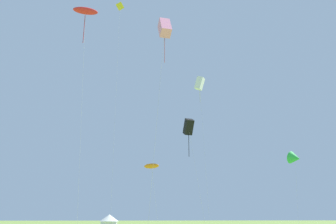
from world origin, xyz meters
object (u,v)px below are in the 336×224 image
(kite_orange_parafoil, at_px, (151,166))
(kite_black_box, at_px, (189,127))
(kite_green_delta, at_px, (295,158))
(festival_tent_center, at_px, (109,220))
(kite_white_box, at_px, (200,84))
(kite_pink_box, at_px, (165,28))
(kite_red_parafoil, at_px, (86,11))
(kite_yellow_diamond, at_px, (119,17))

(kite_orange_parafoil, xyz_separation_m, kite_black_box, (5.73, 1.80, 6.39))
(kite_green_delta, height_order, festival_tent_center, kite_green_delta)
(kite_green_delta, bearing_deg, kite_white_box, -165.14)
(kite_green_delta, bearing_deg, kite_pink_box, -127.84)
(kite_red_parafoil, relative_size, kite_white_box, 0.98)
(kite_white_box, xyz_separation_m, kite_green_delta, (19.58, 5.19, -13.07))
(festival_tent_center, bearing_deg, kite_green_delta, -17.73)
(kite_green_delta, bearing_deg, kite_black_box, -149.48)
(kite_yellow_diamond, xyz_separation_m, kite_white_box, (14.95, 8.23, -8.27))
(kite_orange_parafoil, bearing_deg, kite_pink_box, -89.05)
(kite_orange_parafoil, bearing_deg, kite_yellow_diamond, 161.03)
(kite_red_parafoil, xyz_separation_m, kite_pink_box, (9.16, -9.60, -7.74))
(kite_orange_parafoil, height_order, festival_tent_center, kite_orange_parafoil)
(kite_red_parafoil, bearing_deg, kite_yellow_diamond, 77.26)
(kite_black_box, bearing_deg, kite_green_delta, 30.52)
(kite_black_box, relative_size, kite_white_box, 0.61)
(kite_orange_parafoil, height_order, kite_red_parafoil, kite_red_parafoil)
(kite_white_box, xyz_separation_m, kite_pink_box, (-8.86, -31.42, -7.55))
(kite_orange_parafoil, height_order, kite_yellow_diamond, kite_yellow_diamond)
(kite_white_box, relative_size, festival_tent_center, 6.90)
(kite_green_delta, xyz_separation_m, festival_tent_center, (-36.69, 11.73, -11.72))
(kite_orange_parafoil, bearing_deg, festival_tent_center, 106.24)
(festival_tent_center, bearing_deg, kite_yellow_diamond, -85.08)
(kite_red_parafoil, bearing_deg, kite_black_box, 42.71)
(kite_white_box, bearing_deg, kite_black_box, -112.53)
(kite_orange_parafoil, xyz_separation_m, kite_red_parafoil, (-8.81, -11.62, 17.36))
(kite_orange_parafoil, bearing_deg, kite_red_parafoil, -127.17)
(kite_green_delta, xyz_separation_m, kite_pink_box, (-28.44, -36.61, 5.52))
(kite_white_box, distance_m, festival_tent_center, 34.55)
(kite_yellow_diamond, height_order, kite_green_delta, kite_yellow_diamond)
(kite_black_box, xyz_separation_m, kite_yellow_diamond, (-11.46, 0.17, 19.05))
(kite_black_box, height_order, kite_green_delta, kite_black_box)
(kite_green_delta, bearing_deg, festival_tent_center, 162.27)
(kite_white_box, bearing_deg, kite_pink_box, -105.75)
(kite_white_box, bearing_deg, kite_orange_parafoil, -132.09)
(kite_yellow_diamond, bearing_deg, kite_orange_parafoil, -18.97)
(kite_red_parafoil, height_order, kite_pink_box, kite_red_parafoil)
(kite_yellow_diamond, distance_m, kite_pink_box, 28.72)
(kite_yellow_diamond, distance_m, festival_tent_center, 41.60)
(kite_red_parafoil, bearing_deg, kite_green_delta, 35.70)
(kite_black_box, bearing_deg, kite_white_box, 67.47)
(kite_orange_parafoil, relative_size, festival_tent_center, 2.39)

